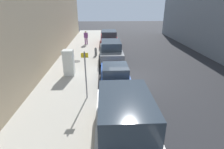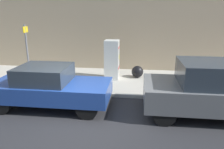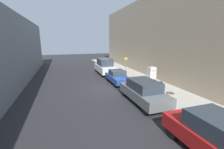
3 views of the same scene
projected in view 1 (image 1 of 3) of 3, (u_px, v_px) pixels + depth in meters
ground_plane at (127, 78)px, 12.20m from camera, size 80.00×80.00×0.00m
sidewalk_slab at (71, 79)px, 12.00m from camera, size 3.80×44.00×0.14m
building_facade_near at (14, 0)px, 9.97m from camera, size 1.77×39.60×10.08m
discarded_refrigerator at (69, 63)px, 12.13m from camera, size 0.71×0.65×1.80m
manhole_cover at (76, 61)px, 15.26m from camera, size 0.70×0.70×0.02m
street_sign_post at (86, 73)px, 8.95m from camera, size 0.36×0.07×2.56m
fire_hydrant at (96, 51)px, 16.79m from camera, size 0.22×0.22×0.79m
trash_bag at (68, 65)px, 13.45m from camera, size 0.56×0.56×0.56m
pedestrian_walking_far at (86, 37)px, 21.14m from camera, size 0.47×0.22×1.61m
parked_van_white at (125, 125)px, 5.92m from camera, size 1.96×4.84×2.15m
parked_hatchback_blue at (115, 76)px, 10.77m from camera, size 1.72×4.01×1.44m
parked_suv_gray at (111, 50)px, 15.81m from camera, size 1.94×4.70×1.74m
parked_suv_red at (109, 38)px, 21.33m from camera, size 1.98×4.88×1.76m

